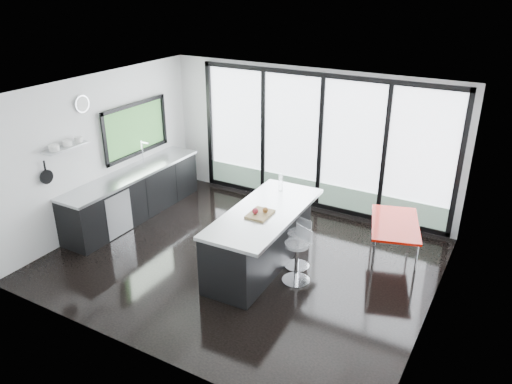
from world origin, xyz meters
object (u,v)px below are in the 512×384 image
Objects in this scene: red_table at (393,241)px; bar_stool_near at (296,262)px; island at (260,237)px; bar_stool_far at (297,250)px.

bar_stool_near is at bearing -129.06° from red_table.
bar_stool_near is 1.76m from red_table.
bar_stool_far is (0.56, 0.23, -0.19)m from island.
island is 1.91× the size of red_table.
red_table is (1.11, 1.36, 0.00)m from bar_stool_near.
island reaches higher than red_table.
island is at bearing -146.66° from red_table.
bar_stool_far is (-0.16, 0.39, -0.03)m from bar_stool_near.
island is 0.76m from bar_stool_near.
island is 3.59× the size of bar_stool_near.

